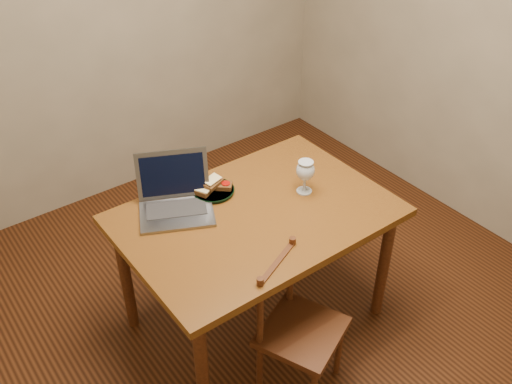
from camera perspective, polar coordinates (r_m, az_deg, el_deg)
floor at (r=3.34m, az=1.12°, el=-11.29°), size 3.20×3.20×0.02m
back_wall at (r=3.85m, az=-14.20°, el=17.58°), size 3.20×0.02×2.60m
right_wall at (r=3.69m, az=22.35°, el=15.28°), size 0.02×3.20×2.60m
table at (r=2.82m, az=0.03°, el=-3.43°), size 1.30×0.90×0.74m
chair at (r=2.68m, az=4.24°, el=-12.92°), size 0.47×0.46×0.39m
plate at (r=2.90m, az=-4.28°, el=0.12°), size 0.22×0.22×0.02m
sandwich_cheese at (r=2.88m, az=-5.02°, el=0.40°), size 0.13×0.11×0.04m
sandwich_tomato at (r=2.90m, az=-3.52°, el=0.73°), size 0.12×0.12×0.03m
sandwich_top at (r=2.88m, az=-4.38°, el=0.99°), size 0.12×0.10×0.03m
milk_glass at (r=2.86m, az=4.92°, el=1.54°), size 0.09×0.09×0.18m
laptop at (r=2.79m, az=-8.12°, el=-0.30°), size 0.46×0.44×0.25m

